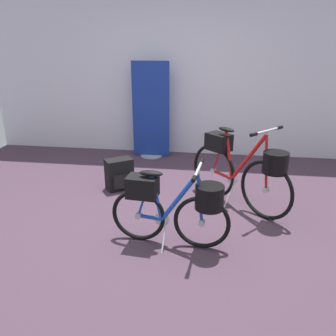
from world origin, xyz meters
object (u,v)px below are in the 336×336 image
object	(u,v)px
floor_banner_stand	(151,116)
folding_bike_foreground	(174,204)
display_bike_left	(242,168)
backpack_on_floor	(119,174)

from	to	relation	value
floor_banner_stand	folding_bike_foreground	xyz separation A→B (m)	(0.71, -2.62, -0.26)
display_bike_left	backpack_on_floor	xyz separation A→B (m)	(-1.53, 0.34, -0.29)
folding_bike_foreground	display_bike_left	bearing A→B (deg)	53.35
folding_bike_foreground	display_bike_left	world-z (taller)	display_bike_left
display_bike_left	backpack_on_floor	size ratio (longest dim) A/B	2.69
folding_bike_foreground	display_bike_left	distance (m)	1.10
backpack_on_floor	display_bike_left	bearing A→B (deg)	-12.48
floor_banner_stand	folding_bike_foreground	distance (m)	2.72
floor_banner_stand	display_bike_left	xyz separation A→B (m)	(1.37, -1.73, -0.19)
floor_banner_stand	display_bike_left	world-z (taller)	floor_banner_stand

